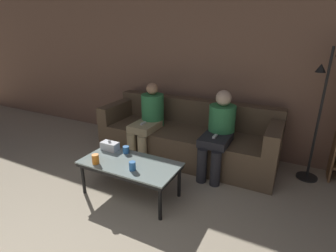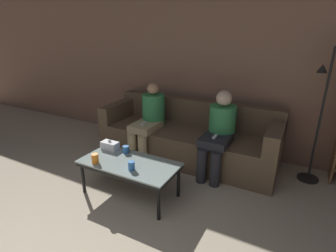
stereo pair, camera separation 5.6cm
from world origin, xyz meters
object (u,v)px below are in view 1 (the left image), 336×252
object	(u,v)px
cup_near_left	(132,166)
cup_near_right	(96,159)
tissue_box	(110,146)
seated_person_left_end	(149,118)
seated_person_mid_left	(219,130)
coffee_table	(130,166)
cup_far_center	(126,150)
standing_lamp	(324,102)
couch	(187,137)

from	to	relation	value
cup_near_left	cup_near_right	size ratio (longest dim) A/B	0.87
tissue_box	seated_person_left_end	distance (m)	0.85
cup_near_right	seated_person_mid_left	bearing A→B (deg)	48.96
cup_near_right	tissue_box	xyz separation A→B (m)	(-0.09, 0.37, -0.00)
cup_near_right	seated_person_mid_left	size ratio (longest dim) A/B	0.10
coffee_table	tissue_box	size ratio (longest dim) A/B	5.17
tissue_box	cup_far_center	bearing A→B (deg)	3.82
cup_near_left	seated_person_left_end	world-z (taller)	seated_person_left_end
cup_near_left	seated_person_mid_left	size ratio (longest dim) A/B	0.09
cup_far_center	standing_lamp	world-z (taller)	standing_lamp
cup_far_center	seated_person_mid_left	xyz separation A→B (m)	(0.91, 0.83, 0.14)
tissue_box	seated_person_mid_left	bearing A→B (deg)	36.27
standing_lamp	seated_person_left_end	size ratio (longest dim) A/B	1.51
coffee_table	cup_near_right	distance (m)	0.39
coffee_table	seated_person_left_end	distance (m)	1.09
couch	standing_lamp	world-z (taller)	standing_lamp
cup_near_left	cup_far_center	xyz separation A→B (m)	(-0.31, 0.31, -0.01)
cup_near_left	seated_person_mid_left	distance (m)	1.29
seated_person_left_end	seated_person_mid_left	bearing A→B (deg)	0.02
coffee_table	seated_person_mid_left	bearing A→B (deg)	54.27
cup_near_right	seated_person_mid_left	world-z (taller)	seated_person_mid_left
couch	standing_lamp	size ratio (longest dim) A/B	1.55
cup_near_left	cup_far_center	size ratio (longest dim) A/B	1.14
seated_person_left_end	coffee_table	bearing A→B (deg)	-70.90
cup_far_center	seated_person_mid_left	world-z (taller)	seated_person_mid_left
couch	seated_person_mid_left	size ratio (longest dim) A/B	2.34
tissue_box	seated_person_left_end	size ratio (longest dim) A/B	0.20
cup_near_right	tissue_box	world-z (taller)	tissue_box
seated_person_left_end	tissue_box	bearing A→B (deg)	-94.63
cup_near_left	seated_person_left_end	bearing A→B (deg)	112.73
coffee_table	seated_person_left_end	xyz separation A→B (m)	(-0.35, 1.01, 0.22)
tissue_box	standing_lamp	xyz separation A→B (m)	(2.29, 1.21, 0.56)
standing_lamp	cup_near_left	bearing A→B (deg)	-139.21
cup_near_right	cup_near_left	bearing A→B (deg)	8.72
coffee_table	cup_near_left	xyz separation A→B (m)	(0.13, -0.13, 0.09)
couch	coffee_table	world-z (taller)	couch
coffee_table	cup_far_center	world-z (taller)	cup_far_center
tissue_box	seated_person_left_end	world-z (taller)	seated_person_left_end
cup_near_right	tissue_box	bearing A→B (deg)	104.44
coffee_table	couch	bearing A→B (deg)	81.28
couch	cup_near_left	distance (m)	1.37
cup_far_center	seated_person_mid_left	distance (m)	1.24
seated_person_left_end	seated_person_mid_left	distance (m)	1.08
couch	cup_near_left	world-z (taller)	couch
coffee_table	cup_near_left	size ratio (longest dim) A/B	11.62
cup_near_left	cup_near_right	world-z (taller)	cup_near_right
coffee_table	standing_lamp	world-z (taller)	standing_lamp
cup_near_left	cup_near_right	distance (m)	0.46
cup_near_right	seated_person_mid_left	xyz separation A→B (m)	(1.05, 1.21, 0.13)
cup_far_center	standing_lamp	xyz separation A→B (m)	(2.06, 1.19, 0.57)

